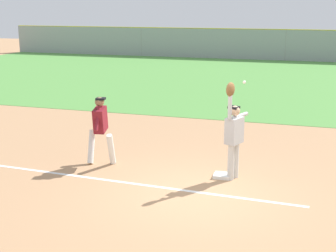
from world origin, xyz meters
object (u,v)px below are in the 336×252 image
runner (100,126)px  parked_car_blue (266,46)px  baseball (244,82)px  first_base (222,176)px  fielder (234,132)px  parked_car_white (191,44)px

runner → parked_car_blue: (0.96, 28.95, -0.32)m
runner → baseball: (3.50, 0.15, 1.23)m
first_base → baseball: size_ratio=5.14×
fielder → parked_car_white: (-8.69, 29.67, -0.45)m
runner → baseball: bearing=-6.4°
parked_car_blue → baseball: bearing=-78.5°
first_base → parked_car_white: bearing=105.9°
fielder → runner: bearing=20.3°
fielder → parked_car_white: size_ratio=0.52×
runner → parked_car_white: runner is taller
runner → parked_car_blue: size_ratio=0.37×
baseball → parked_car_white: baseball is taller
first_base → parked_car_blue: size_ratio=0.08×
first_base → parked_car_blue: (-2.14, 29.01, 0.63)m
parked_car_white → first_base: bearing=-74.3°
parked_car_white → parked_car_blue: 6.35m
fielder → first_base: bearing=18.1°
first_base → parked_car_white: (-8.45, 29.66, 0.63)m
fielder → parked_car_white: fielder is taller
fielder → parked_car_blue: (-2.38, 29.02, -0.45)m
runner → baseball: baseball is taller
first_base → fielder: (0.24, -0.01, 1.08)m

